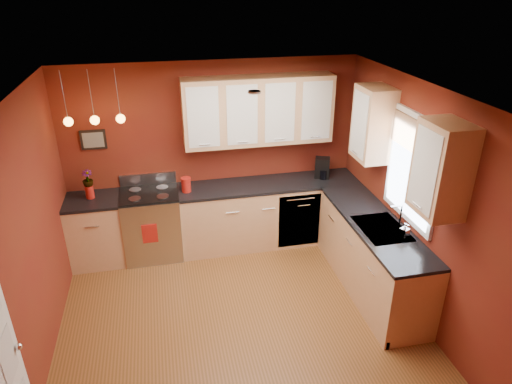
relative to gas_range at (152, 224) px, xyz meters
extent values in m
plane|color=brown|center=(0.92, -1.80, -0.48)|extent=(4.20, 4.20, 0.00)
cube|color=beige|center=(0.92, -1.80, 2.12)|extent=(4.00, 4.20, 0.02)
cube|color=maroon|center=(0.92, 0.30, 0.82)|extent=(4.00, 0.02, 2.60)
cube|color=maroon|center=(-1.08, -1.80, 0.82)|extent=(0.02, 4.20, 2.60)
cube|color=maroon|center=(2.92, -1.80, 0.82)|extent=(0.02, 4.20, 2.60)
cube|color=tan|center=(-0.73, 0.00, -0.03)|extent=(0.70, 0.60, 0.90)
cube|color=tan|center=(1.65, 0.00, -0.03)|extent=(2.54, 0.60, 0.90)
cube|color=tan|center=(2.62, -1.35, -0.03)|extent=(0.60, 2.10, 0.90)
cube|color=black|center=(-0.73, 0.00, 0.44)|extent=(0.70, 0.62, 0.04)
cube|color=black|center=(1.65, 0.00, 0.44)|extent=(2.54, 0.62, 0.04)
cube|color=black|center=(2.62, -1.35, 0.44)|extent=(0.62, 2.10, 0.04)
cube|color=#AFAEB3|center=(0.00, 0.00, -0.02)|extent=(0.76, 0.64, 0.92)
cube|color=black|center=(0.00, -0.30, 0.00)|extent=(0.55, 0.02, 0.32)
cylinder|color=#AFAEB3|center=(0.00, -0.31, 0.24)|extent=(0.60, 0.02, 0.02)
cube|color=black|center=(0.00, 0.00, 0.45)|extent=(0.76, 0.60, 0.03)
cylinder|color=gray|center=(-0.18, -0.14, 0.47)|extent=(0.16, 0.16, 0.01)
cylinder|color=gray|center=(0.18, -0.14, 0.47)|extent=(0.16, 0.16, 0.01)
cylinder|color=gray|center=(-0.18, 0.14, 0.47)|extent=(0.16, 0.16, 0.01)
cylinder|color=gray|center=(0.18, 0.14, 0.47)|extent=(0.16, 0.16, 0.01)
cube|color=#AFAEB3|center=(0.00, 0.30, 0.55)|extent=(0.76, 0.04, 0.16)
cube|color=#AFAEB3|center=(2.02, -0.29, -0.03)|extent=(0.60, 0.02, 0.80)
cube|color=gray|center=(2.62, -1.50, 0.43)|extent=(0.50, 0.70, 0.05)
cube|color=black|center=(2.62, -1.33, 0.42)|extent=(0.42, 0.30, 0.02)
cube|color=black|center=(2.62, -1.67, 0.42)|extent=(0.42, 0.30, 0.02)
cylinder|color=silver|center=(2.84, -1.50, 0.60)|extent=(0.02, 0.02, 0.28)
cylinder|color=silver|center=(2.77, -1.50, 0.73)|extent=(0.16, 0.02, 0.02)
cube|color=white|center=(2.90, -1.50, 1.17)|extent=(0.04, 1.02, 1.22)
cube|color=white|center=(2.89, -1.50, 1.17)|extent=(0.01, 0.90, 1.10)
cube|color=#9F744F|center=(2.87, -1.50, 1.54)|extent=(0.02, 0.96, 0.36)
cube|color=silver|center=(-1.02, -2.82, 0.57)|extent=(0.00, 0.28, 0.40)
sphere|color=silver|center=(-0.99, -2.67, 0.52)|extent=(0.06, 0.06, 0.06)
cube|color=tan|center=(1.52, 0.12, 1.47)|extent=(2.00, 0.35, 0.90)
cube|color=tan|center=(2.75, -1.48, 1.47)|extent=(0.35, 1.95, 0.90)
cube|color=black|center=(-0.63, 0.28, 1.17)|extent=(0.32, 0.03, 0.26)
cylinder|color=gray|center=(-0.83, -0.05, 1.82)|extent=(0.01, 0.01, 0.60)
sphere|color=#FFA53F|center=(-0.83, -0.05, 1.52)|extent=(0.11, 0.11, 0.11)
cylinder|color=gray|center=(-0.53, -0.05, 1.82)|extent=(0.01, 0.01, 0.60)
sphere|color=#FFA53F|center=(-0.53, -0.05, 1.52)|extent=(0.11, 0.11, 0.11)
cylinder|color=gray|center=(-0.23, -0.05, 1.82)|extent=(0.01, 0.01, 0.60)
sphere|color=#FFA53F|center=(-0.23, -0.05, 1.52)|extent=(0.11, 0.11, 0.11)
cylinder|color=#AC1A12|center=(0.50, -0.03, 0.55)|extent=(0.12, 0.12, 0.19)
cylinder|color=#AC1A12|center=(0.50, -0.03, 0.65)|extent=(0.13, 0.13, 0.02)
cylinder|color=#AC1A12|center=(-0.74, 0.04, 0.55)|extent=(0.11, 0.11, 0.17)
imported|color=#AC1A12|center=(-0.74, 0.04, 0.73)|extent=(0.16, 0.16, 0.24)
cube|color=black|center=(2.44, 0.04, 0.61)|extent=(0.25, 0.23, 0.29)
cylinder|color=black|center=(2.44, -0.02, 0.53)|extent=(0.15, 0.15, 0.14)
imported|color=silver|center=(2.75, -1.76, 0.55)|extent=(0.11, 0.11, 0.19)
cube|color=#AC1A12|center=(-0.03, -0.33, 0.04)|extent=(0.20, 0.01, 0.27)
camera|label=1|loc=(0.23, -5.64, 3.10)|focal=32.00mm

